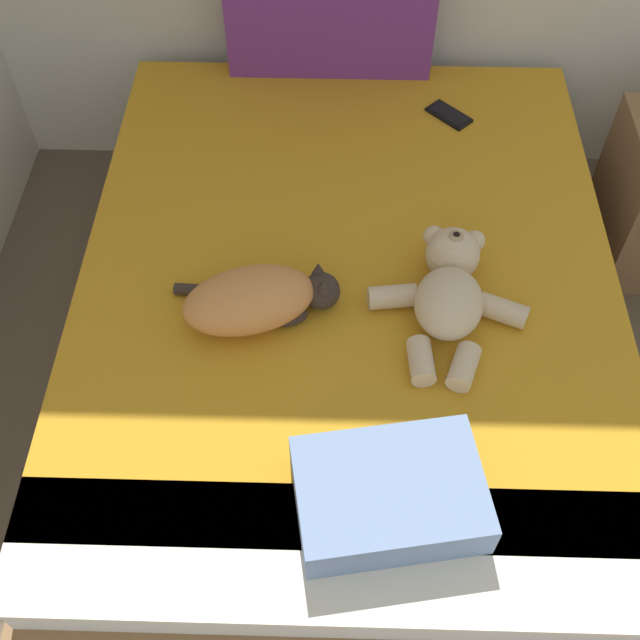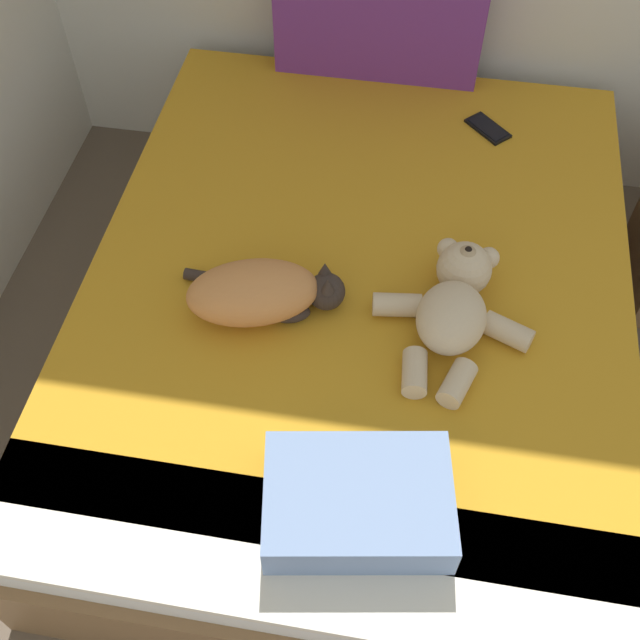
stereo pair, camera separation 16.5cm
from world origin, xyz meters
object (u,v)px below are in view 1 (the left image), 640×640
object	(u,v)px
bed	(346,320)
throw_pillow	(389,494)
cell_phone	(449,115)
cat	(257,299)
teddy_bear	(449,290)

from	to	relation	value
bed	throw_pillow	xyz separation A→B (m)	(0.09, -0.70, 0.30)
cell_phone	throw_pillow	bearing A→B (deg)	-99.82
cat	teddy_bear	xyz separation A→B (m)	(0.49, 0.05, -0.00)
bed	cat	world-z (taller)	cat
bed	teddy_bear	bearing A→B (deg)	-27.43
teddy_bear	cell_phone	size ratio (longest dim) A/B	3.11
cell_phone	teddy_bear	bearing A→B (deg)	-94.69
bed	throw_pillow	bearing A→B (deg)	-82.65
cat	throw_pillow	distance (m)	0.61
bed	cell_phone	xyz separation A→B (m)	(0.32, 0.66, 0.25)
bed	teddy_bear	xyz separation A→B (m)	(0.26, -0.13, 0.31)
cell_phone	throw_pillow	world-z (taller)	throw_pillow
teddy_bear	throw_pillow	size ratio (longest dim) A/B	1.21
cat	cell_phone	xyz separation A→B (m)	(0.56, 0.84, -0.07)
cat	cell_phone	bearing A→B (deg)	56.27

